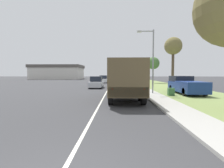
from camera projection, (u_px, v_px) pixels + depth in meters
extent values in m
plane|color=#38383A|center=(112.00, 82.00, 42.90)|extent=(180.00, 180.00, 0.00)
cube|color=silver|center=(112.00, 82.00, 42.90)|extent=(0.12, 120.00, 0.00)
cube|color=#ADAAA3|center=(130.00, 82.00, 42.78)|extent=(1.80, 120.00, 0.12)
cube|color=olive|center=(148.00, 82.00, 42.67)|extent=(7.00, 120.00, 0.02)
cube|color=#474C38|center=(124.00, 78.00, 16.57)|extent=(2.47, 2.11, 1.99)
cube|color=brown|center=(126.00, 77.00, 12.79)|extent=(2.47, 5.44, 2.36)
cube|color=#474C38|center=(128.00, 92.00, 10.17)|extent=(2.35, 0.10, 0.60)
cube|color=red|center=(112.00, 89.00, 10.17)|extent=(0.12, 0.06, 0.12)
cube|color=red|center=(144.00, 89.00, 10.12)|extent=(0.12, 0.06, 0.12)
cylinder|color=black|center=(112.00, 89.00, 16.55)|extent=(0.30, 1.19, 1.19)
cylinder|color=black|center=(135.00, 89.00, 16.49)|extent=(0.30, 1.19, 1.19)
cylinder|color=black|center=(110.00, 96.00, 11.53)|extent=(0.30, 1.19, 1.19)
cylinder|color=black|center=(143.00, 96.00, 11.48)|extent=(0.30, 1.19, 1.19)
cylinder|color=black|center=(111.00, 93.00, 13.16)|extent=(0.30, 1.19, 1.19)
cylinder|color=black|center=(140.00, 93.00, 13.10)|extent=(0.30, 1.19, 1.19)
cube|color=#B7BABF|center=(96.00, 84.00, 25.30)|extent=(1.80, 4.42, 0.74)
cube|color=black|center=(96.00, 79.00, 25.35)|extent=(1.58, 1.99, 0.75)
cylinder|color=black|center=(92.00, 85.00, 26.75)|extent=(0.20, 0.64, 0.64)
cylinder|color=black|center=(103.00, 85.00, 26.71)|extent=(0.20, 0.64, 0.64)
cylinder|color=black|center=(89.00, 86.00, 23.92)|extent=(0.20, 0.64, 0.64)
cylinder|color=black|center=(101.00, 86.00, 23.88)|extent=(0.20, 0.64, 0.64)
cube|color=silver|center=(103.00, 80.00, 39.33)|extent=(1.78, 4.12, 0.74)
cube|color=black|center=(103.00, 77.00, 39.36)|extent=(1.57, 1.85, 0.75)
cylinder|color=black|center=(100.00, 81.00, 40.67)|extent=(0.20, 0.64, 0.64)
cylinder|color=black|center=(107.00, 81.00, 40.63)|extent=(0.20, 0.64, 0.64)
cylinder|color=black|center=(99.00, 82.00, 38.04)|extent=(0.20, 0.64, 0.64)
cylinder|color=black|center=(107.00, 82.00, 38.00)|extent=(0.20, 0.64, 0.64)
cube|color=black|center=(119.00, 79.00, 50.44)|extent=(1.78, 4.00, 0.68)
cube|color=black|center=(119.00, 77.00, 50.48)|extent=(1.57, 1.80, 0.70)
cylinder|color=black|center=(116.00, 80.00, 51.75)|extent=(0.20, 0.64, 0.64)
cylinder|color=black|center=(122.00, 80.00, 51.71)|extent=(0.20, 0.64, 0.64)
cylinder|color=black|center=(116.00, 80.00, 49.19)|extent=(0.20, 0.64, 0.64)
cylinder|color=black|center=(122.00, 80.00, 49.15)|extent=(0.20, 0.64, 0.64)
cube|color=black|center=(108.00, 78.00, 62.32)|extent=(1.79, 4.55, 0.57)
cube|color=black|center=(108.00, 77.00, 62.37)|extent=(1.57, 2.05, 0.61)
cylinder|color=black|center=(106.00, 78.00, 63.80)|extent=(0.20, 0.64, 0.64)
cylinder|color=black|center=(111.00, 78.00, 63.76)|extent=(0.20, 0.64, 0.64)
cylinder|color=black|center=(106.00, 79.00, 60.89)|extent=(0.20, 0.64, 0.64)
cylinder|color=black|center=(110.00, 79.00, 60.85)|extent=(0.20, 0.64, 0.64)
cube|color=navy|center=(187.00, 87.00, 17.73)|extent=(2.09, 5.73, 0.95)
cube|color=black|center=(181.00, 79.00, 19.35)|extent=(1.93, 2.41, 0.61)
cube|color=navy|center=(192.00, 82.00, 16.50)|extent=(2.09, 3.33, 0.12)
cylinder|color=black|center=(171.00, 88.00, 19.66)|extent=(0.24, 0.76, 0.76)
cylinder|color=black|center=(188.00, 88.00, 19.61)|extent=(0.24, 0.76, 0.76)
cylinder|color=black|center=(184.00, 92.00, 15.89)|extent=(0.24, 0.76, 0.76)
cylinder|color=black|center=(205.00, 92.00, 15.84)|extent=(0.24, 0.76, 0.76)
cylinder|color=gray|center=(153.00, 62.00, 17.31)|extent=(0.14, 0.14, 6.26)
cylinder|color=gray|center=(146.00, 31.00, 17.16)|extent=(1.40, 0.11, 0.11)
cube|color=#B2B2AD|center=(139.00, 32.00, 17.18)|extent=(0.44, 0.24, 0.16)
cylinder|color=#4C3D2D|center=(173.00, 69.00, 25.22)|extent=(0.38, 0.38, 5.33)
sphere|color=olive|center=(173.00, 46.00, 25.02)|extent=(2.50, 2.50, 2.50)
cylinder|color=brown|center=(153.00, 75.00, 38.53)|extent=(0.25, 0.25, 3.62)
sphere|color=#477038|center=(153.00, 63.00, 38.39)|extent=(2.69, 2.69, 2.69)
cube|color=#3D7042|center=(171.00, 92.00, 16.24)|extent=(0.55, 0.45, 0.70)
cube|color=beige|center=(58.00, 73.00, 67.52)|extent=(17.99, 11.82, 4.30)
cube|color=#514C47|center=(58.00, 67.00, 67.36)|extent=(18.71, 12.29, 1.08)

